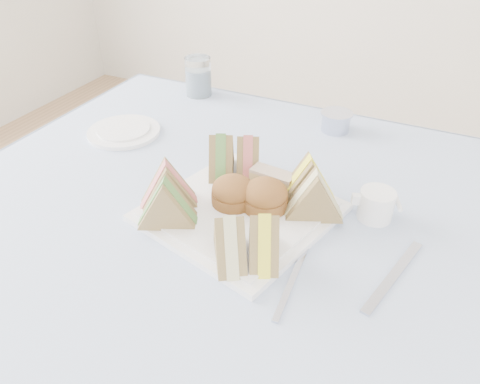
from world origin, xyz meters
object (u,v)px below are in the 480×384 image
at_px(serving_plate, 240,212).
at_px(creamer_jug, 376,205).
at_px(table, 211,340).
at_px(water_glass, 198,76).

xyz_separation_m(serving_plate, creamer_jug, (0.22, 0.10, 0.02)).
bearing_deg(table, creamer_jug, 20.54).
xyz_separation_m(serving_plate, water_glass, (-0.34, 0.44, 0.05)).
relative_size(table, water_glass, 8.80).
bearing_deg(serving_plate, table, -157.01).
bearing_deg(creamer_jug, table, 178.54).
distance_m(water_glass, creamer_jug, 0.65).
bearing_deg(water_glass, table, -59.33).
bearing_deg(table, water_glass, 120.67).
xyz_separation_m(table, serving_plate, (0.07, 0.01, 0.38)).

